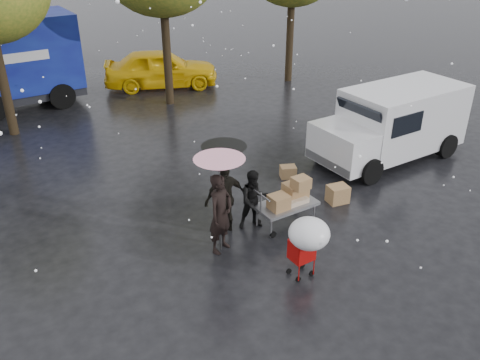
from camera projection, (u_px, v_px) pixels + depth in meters
ground at (259, 240)px, 11.95m from camera, size 90.00×90.00×0.00m
person_pink at (221, 214)px, 11.18m from camera, size 0.82×0.70×1.90m
person_middle at (254, 200)px, 12.12m from camera, size 0.87×0.77×1.51m
person_black at (225, 198)px, 11.89m from camera, size 1.07×0.46×1.82m
umbrella_pink at (219, 165)px, 10.63m from camera, size 1.10×1.10×2.29m
umbrella_black at (224, 153)px, 11.35m from camera, size 1.03×1.03×2.23m
vendor_cart at (289, 198)px, 12.27m from camera, size 1.52×0.80×1.27m
shopping_cart at (308, 236)px, 10.19m from camera, size 0.84×0.84×1.46m
white_van at (394, 122)px, 15.52m from camera, size 4.91×2.18×2.20m
box_ground_near at (338, 194)px, 13.42m from camera, size 0.59×0.51×0.47m
box_ground_far at (288, 172)px, 14.73m from camera, size 0.55×0.50×0.35m
yellow_taxi at (161, 68)px, 22.19m from camera, size 5.25×3.68×1.66m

